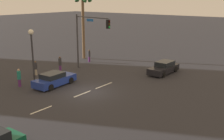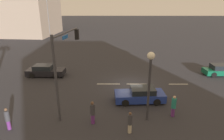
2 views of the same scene
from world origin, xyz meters
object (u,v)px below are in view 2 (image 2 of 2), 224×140
Objects in this scene: streetlamp at (150,73)px; pedestrian_1 at (130,122)px; pedestrian_0 at (93,112)px; pedestrian_3 at (7,118)px; traffic_signal at (64,58)px; car_1 at (45,71)px; car_0 at (140,95)px; pedestrian_2 at (174,106)px; building_2 at (21,2)px; car_2 at (221,70)px.

streetlamp is 3.70m from pedestrian_1.
pedestrian_3 is at bearing 7.16° from pedestrian_0.
traffic_signal is 3.60× the size of pedestrian_0.
car_1 is at bearing -55.80° from pedestrian_0.
traffic_signal is at bearing 11.00° from car_0.
car_0 is 12.61m from car_1.
pedestrian_2 is at bearing -167.18° from streetlamp.
pedestrian_3 is 0.10× the size of building_2.
streetlamp is (10.78, 9.85, 3.23)m from car_2.
building_2 is (26.95, -46.22, 7.65)m from pedestrian_1.
car_1 is (10.80, -6.51, 0.01)m from car_0.
car_2 is at bearing -136.87° from pedestrian_1.
traffic_signal is 48.30m from building_2.
traffic_signal is at bearing 112.09° from building_2.
car_1 is 2.52× the size of pedestrian_0.
car_1 is 15.89m from pedestrian_2.
traffic_signal is 3.68× the size of pedestrian_2.
car_2 is 12.76m from pedestrian_2.
car_2 is at bearing 133.43° from building_2.
traffic_signal is 7.05m from pedestrian_1.
building_2 is at bearing -55.82° from car_0.
car_2 is 2.54× the size of pedestrian_3.
building_2 is (24.27, -45.13, 7.55)m from pedestrian_0.
car_0 is 0.99× the size of car_1.
car_2 is at bearing -147.85° from car_0.
streetlamp is (-6.49, 1.75, -0.65)m from traffic_signal.
car_1 reaches higher than car_0.
car_0 is 2.50× the size of pedestrian_0.
traffic_signal is at bearing -15.11° from streetlamp.
car_1 is at bearing -40.91° from streetlamp.
pedestrian_2 is (-8.62, 1.27, -3.55)m from traffic_signal.
car_2 is 14.96m from streetlamp.
car_0 is 1.06× the size of car_2.
car_0 is at bearing -47.56° from pedestrian_2.
car_0 is 50.92m from building_2.
traffic_signal reaches higher than car_0.
pedestrian_0 is at bearing 124.20° from car_1.
traffic_signal is (17.27, 8.10, 3.87)m from car_2.
pedestrian_1 is 4.17m from pedestrian_2.
car_0 is 0.85× the size of streetlamp.
pedestrian_3 is (3.59, 3.03, -3.60)m from traffic_signal.
car_1 is 1.07× the size of car_2.
pedestrian_0 is at bearing 9.19° from pedestrian_2.
traffic_signal is 4.81m from pedestrian_0.
traffic_signal is at bearing 25.14° from car_2.
pedestrian_3 reaches higher than car_2.
pedestrian_1 is at bearing 74.04° from car_0.
car_1 reaches higher than car_2.
traffic_signal is at bearing -33.90° from pedestrian_1.
pedestrian_1 is (12.25, 11.47, 0.24)m from car_2.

